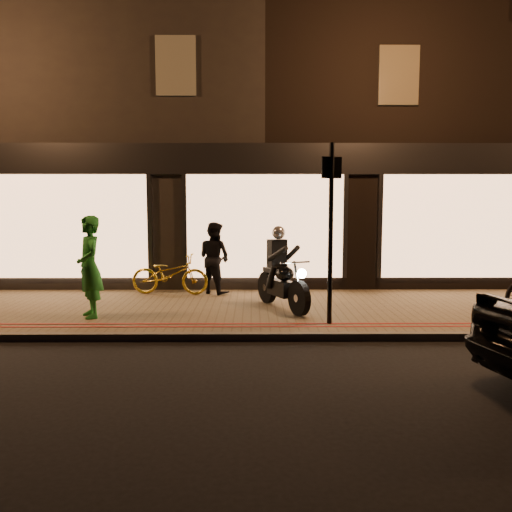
{
  "coord_description": "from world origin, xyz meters",
  "views": [
    {
      "loc": [
        -0.28,
        -7.57,
        2.13
      ],
      "look_at": [
        -0.22,
        2.26,
        1.1
      ],
      "focal_mm": 35.0,
      "sensor_mm": 36.0,
      "label": 1
    }
  ],
  "objects": [
    {
      "name": "building_row",
      "position": [
        -0.0,
        8.99,
        4.25
      ],
      "size": [
        48.0,
        10.11,
        8.5
      ],
      "color": "black",
      "rests_on": "ground"
    },
    {
      "name": "red_kerb_lines",
      "position": [
        0.0,
        0.55,
        0.12
      ],
      "size": [
        50.0,
        0.26,
        0.01
      ],
      "color": "maroon",
      "rests_on": "sidewalk"
    },
    {
      "name": "sign_post",
      "position": [
        1.01,
        0.67,
        1.8
      ],
      "size": [
        0.34,
        0.13,
        3.0
      ],
      "rotation": [
        0.0,
        0.0,
        0.28
      ],
      "color": "black",
      "rests_on": "sidewalk"
    },
    {
      "name": "ground",
      "position": [
        0.0,
        0.0,
        0.0
      ],
      "size": [
        90.0,
        90.0,
        0.0
      ],
      "primitive_type": "plane",
      "color": "black",
      "rests_on": "ground"
    },
    {
      "name": "sidewalk",
      "position": [
        0.0,
        2.0,
        0.06
      ],
      "size": [
        50.0,
        4.0,
        0.12
      ],
      "primitive_type": "cube",
      "color": "brown",
      "rests_on": "ground"
    },
    {
      "name": "bicycle_gold",
      "position": [
        -2.13,
        3.43,
        0.57
      ],
      "size": [
        1.77,
        0.78,
        0.9
      ],
      "primitive_type": "imported",
      "rotation": [
        0.0,
        0.0,
        1.46
      ],
      "color": "gold",
      "rests_on": "sidewalk"
    },
    {
      "name": "person_dark",
      "position": [
        -1.15,
        3.55,
        0.92
      ],
      "size": [
        0.99,
        0.96,
        1.6
      ],
      "primitive_type": "imported",
      "rotation": [
        0.0,
        0.0,
        2.49
      ],
      "color": "black",
      "rests_on": "sidewalk"
    },
    {
      "name": "person_green",
      "position": [
        -3.17,
        1.18,
        1.02
      ],
      "size": [
        0.71,
        0.79,
        1.81
      ],
      "primitive_type": "imported",
      "rotation": [
        0.0,
        0.0,
        -1.04
      ],
      "color": "#207928",
      "rests_on": "sidewalk"
    },
    {
      "name": "motorcycle",
      "position": [
        0.27,
        1.9,
        0.73
      ],
      "size": [
        0.95,
        1.81,
        1.59
      ],
      "rotation": [
        0.0,
        0.0,
        0.43
      ],
      "color": "black",
      "rests_on": "sidewalk"
    },
    {
      "name": "kerb_stone",
      "position": [
        0.0,
        0.05,
        0.06
      ],
      "size": [
        50.0,
        0.14,
        0.12
      ],
      "primitive_type": "cube",
      "color": "#59544C",
      "rests_on": "ground"
    }
  ]
}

